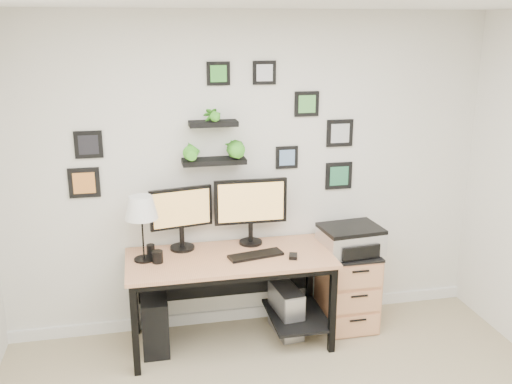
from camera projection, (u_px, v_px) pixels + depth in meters
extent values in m
plane|color=silver|center=(249.00, 175.00, 4.67)|extent=(4.00, 0.00, 4.00)
cube|color=white|center=(250.00, 313.00, 5.01)|extent=(4.00, 0.03, 0.10)
cube|color=tan|center=(230.00, 258.00, 4.44)|extent=(1.60, 0.70, 0.03)
cube|color=black|center=(230.00, 263.00, 4.45)|extent=(1.54, 0.64, 0.05)
cube|color=black|center=(224.00, 273.00, 4.82)|extent=(1.44, 0.02, 0.41)
cube|color=black|center=(297.00, 315.00, 4.70)|extent=(0.45, 0.63, 0.03)
cube|color=black|center=(135.00, 331.00, 4.11)|extent=(0.05, 0.05, 0.72)
cube|color=black|center=(134.00, 294.00, 4.67)|extent=(0.05, 0.05, 0.72)
cube|color=black|center=(332.00, 310.00, 4.41)|extent=(0.05, 0.05, 0.72)
cube|color=black|center=(310.00, 278.00, 4.97)|extent=(0.05, 0.05, 0.72)
cylinder|color=black|center=(182.00, 248.00, 4.58)|extent=(0.23, 0.23, 0.02)
cylinder|color=black|center=(182.00, 237.00, 4.55)|extent=(0.05, 0.05, 0.17)
cube|color=black|center=(181.00, 208.00, 4.48)|extent=(0.50, 0.13, 0.33)
cube|color=tan|center=(182.00, 209.00, 4.46)|extent=(0.44, 0.09, 0.28)
cylinder|color=black|center=(251.00, 242.00, 4.69)|extent=(0.19, 0.19, 0.02)
cylinder|color=black|center=(251.00, 233.00, 4.67)|extent=(0.04, 0.04, 0.17)
cube|color=black|center=(251.00, 201.00, 4.59)|extent=(0.59, 0.04, 0.37)
cube|color=tan|center=(251.00, 202.00, 4.57)|extent=(0.53, 0.01, 0.32)
cube|color=black|center=(256.00, 255.00, 4.43)|extent=(0.45, 0.22, 0.02)
cube|color=black|center=(293.00, 256.00, 4.40)|extent=(0.09, 0.11, 0.03)
cylinder|color=black|center=(144.00, 259.00, 4.36)|extent=(0.15, 0.15, 0.01)
cylinder|color=black|center=(142.00, 230.00, 4.30)|extent=(0.01, 0.01, 0.46)
cone|color=white|center=(141.00, 207.00, 4.24)|extent=(0.25, 0.25, 0.17)
cylinder|color=black|center=(158.00, 257.00, 4.30)|extent=(0.08, 0.08, 0.09)
cylinder|color=black|center=(151.00, 250.00, 4.46)|extent=(0.06, 0.06, 0.08)
cube|color=black|center=(155.00, 320.00, 4.52)|extent=(0.20, 0.46, 0.46)
cube|color=gray|center=(286.00, 310.00, 4.74)|extent=(0.22, 0.42, 0.41)
cube|color=silver|center=(295.00, 321.00, 4.56)|extent=(0.16, 0.03, 0.38)
cube|color=tan|center=(347.00, 288.00, 4.85)|extent=(0.42, 0.50, 0.65)
cube|color=black|center=(349.00, 252.00, 4.76)|extent=(0.43, 0.51, 0.02)
cube|color=tan|center=(357.00, 326.00, 4.67)|extent=(0.39, 0.02, 0.18)
cylinder|color=black|center=(358.00, 320.00, 4.64)|extent=(0.14, 0.02, 0.02)
cube|color=tan|center=(358.00, 302.00, 4.61)|extent=(0.39, 0.02, 0.18)
cylinder|color=black|center=(359.00, 296.00, 4.58)|extent=(0.14, 0.02, 0.02)
cube|color=tan|center=(360.00, 278.00, 4.55)|extent=(0.39, 0.02, 0.18)
cylinder|color=black|center=(361.00, 271.00, 4.52)|extent=(0.14, 0.02, 0.02)
cube|color=silver|center=(350.00, 241.00, 4.71)|extent=(0.51, 0.41, 0.19)
cube|color=black|center=(351.00, 228.00, 4.68)|extent=(0.51, 0.41, 0.03)
cube|color=black|center=(361.00, 253.00, 4.54)|extent=(0.33, 0.05, 0.11)
cube|color=black|center=(214.00, 161.00, 4.48)|extent=(0.50, 0.18, 0.04)
cube|color=black|center=(213.00, 124.00, 4.39)|extent=(0.38, 0.15, 0.04)
imported|color=green|center=(192.00, 143.00, 4.41)|extent=(0.15, 0.12, 0.27)
imported|color=green|center=(235.00, 141.00, 4.47)|extent=(0.15, 0.15, 0.27)
imported|color=green|center=(213.00, 104.00, 4.35)|extent=(0.13, 0.09, 0.25)
cube|color=black|center=(264.00, 73.00, 4.45)|extent=(0.18, 0.02, 0.18)
cube|color=silver|center=(265.00, 73.00, 4.44)|extent=(0.13, 0.00, 0.13)
cube|color=black|center=(84.00, 183.00, 4.40)|extent=(0.24, 0.02, 0.24)
cube|color=orange|center=(84.00, 183.00, 4.39)|extent=(0.17, 0.00, 0.17)
cube|color=black|center=(218.00, 74.00, 4.38)|extent=(0.18, 0.02, 0.18)
cube|color=green|center=(219.00, 74.00, 4.37)|extent=(0.13, 0.00, 0.13)
cube|color=black|center=(307.00, 104.00, 4.59)|extent=(0.20, 0.02, 0.20)
cube|color=#53A54B|center=(307.00, 104.00, 4.58)|extent=(0.14, 0.00, 0.14)
cube|color=black|center=(340.00, 133.00, 4.72)|extent=(0.23, 0.02, 0.23)
cube|color=#B4B6B9|center=(340.00, 133.00, 4.71)|extent=(0.16, 0.00, 0.16)
cube|color=black|center=(287.00, 157.00, 4.68)|extent=(0.19, 0.02, 0.19)
cube|color=#6789B5|center=(287.00, 158.00, 4.67)|extent=(0.13, 0.00, 0.13)
cube|color=black|center=(88.00, 145.00, 4.32)|extent=(0.21, 0.02, 0.21)
cube|color=black|center=(88.00, 145.00, 4.31)|extent=(0.15, 0.00, 0.15)
cube|color=black|center=(339.00, 176.00, 4.83)|extent=(0.23, 0.02, 0.23)
cube|color=#2B784F|center=(339.00, 176.00, 4.82)|extent=(0.16, 0.00, 0.16)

